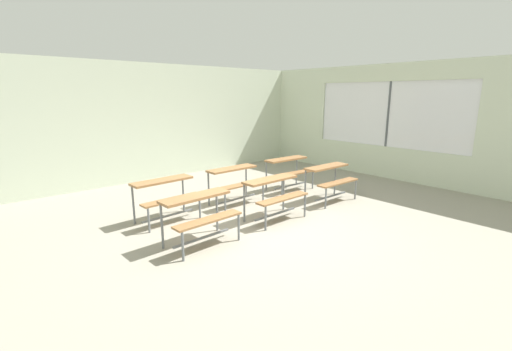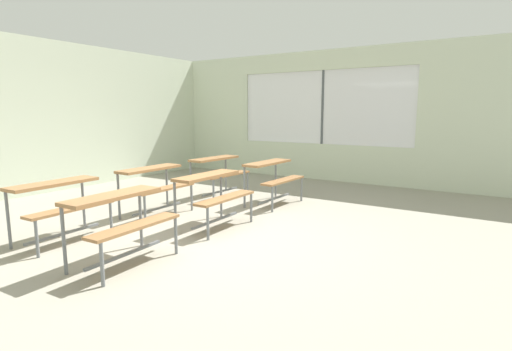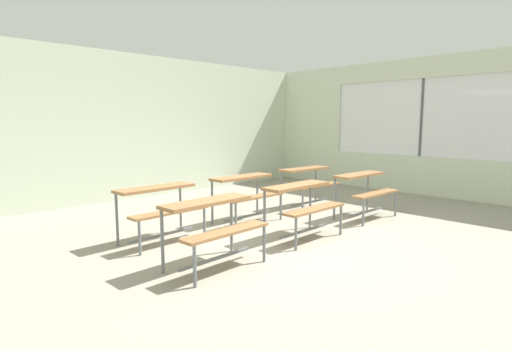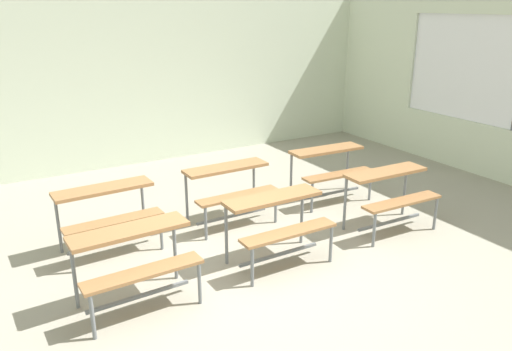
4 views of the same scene
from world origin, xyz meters
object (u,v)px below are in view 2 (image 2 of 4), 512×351
(desk_bench_r1c1, at_px, (155,179))
(desk_bench_r0c2, at_px, (273,172))
(desk_bench_r0c0, at_px, (121,212))
(desk_bench_r0c1, at_px, (213,188))
(desk_bench_r1c2, at_px, (219,167))
(desk_bench_r1c0, at_px, (60,197))

(desk_bench_r1c1, bearing_deg, desk_bench_r0c2, -36.57)
(desk_bench_r0c0, height_order, desk_bench_r0c1, same)
(desk_bench_r0c2, distance_m, desk_bench_r1c1, 2.01)
(desk_bench_r1c2, bearing_deg, desk_bench_r0c2, -86.93)
(desk_bench_r1c0, bearing_deg, desk_bench_r0c1, -40.94)
(desk_bench_r0c0, distance_m, desk_bench_r0c2, 3.26)
(desk_bench_r0c2, height_order, desk_bench_r1c0, same)
(desk_bench_r0c0, xyz_separation_m, desk_bench_r1c0, (0.08, 1.24, 0.00))
(desk_bench_r1c1, xyz_separation_m, desk_bench_r1c2, (1.62, 0.01, 0.00))
(desk_bench_r0c1, height_order, desk_bench_r1c1, same)
(desk_bench_r0c1, bearing_deg, desk_bench_r1c0, 140.82)
(desk_bench_r0c0, relative_size, desk_bench_r0c1, 1.02)
(desk_bench_r0c2, bearing_deg, desk_bench_r0c1, -177.76)
(desk_bench_r1c0, height_order, desk_bench_r1c1, same)
(desk_bench_r0c0, distance_m, desk_bench_r1c2, 3.48)
(desk_bench_r0c1, relative_size, desk_bench_r1c0, 0.98)
(desk_bench_r0c0, relative_size, desk_bench_r1c2, 0.99)
(desk_bench_r1c1, bearing_deg, desk_bench_r1c0, 178.88)
(desk_bench_r0c0, bearing_deg, desk_bench_r0c2, -1.22)
(desk_bench_r0c1, bearing_deg, desk_bench_r1c1, 87.33)
(desk_bench_r0c0, distance_m, desk_bench_r1c0, 1.25)
(desk_bench_r0c1, distance_m, desk_bench_r1c2, 2.06)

